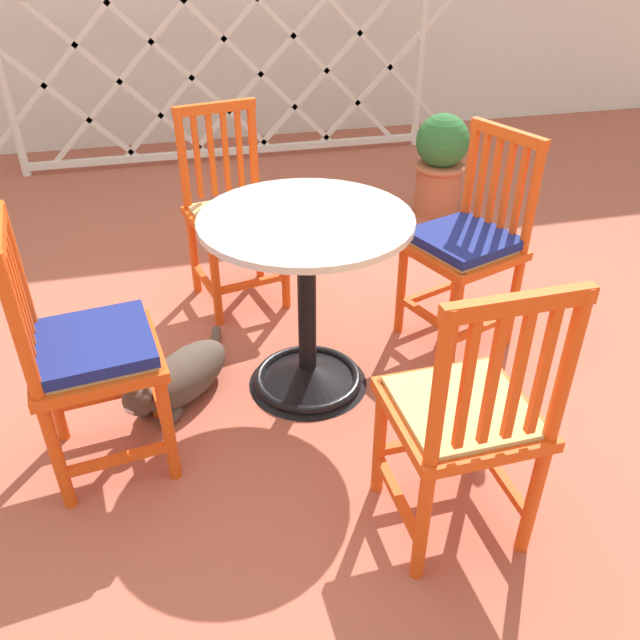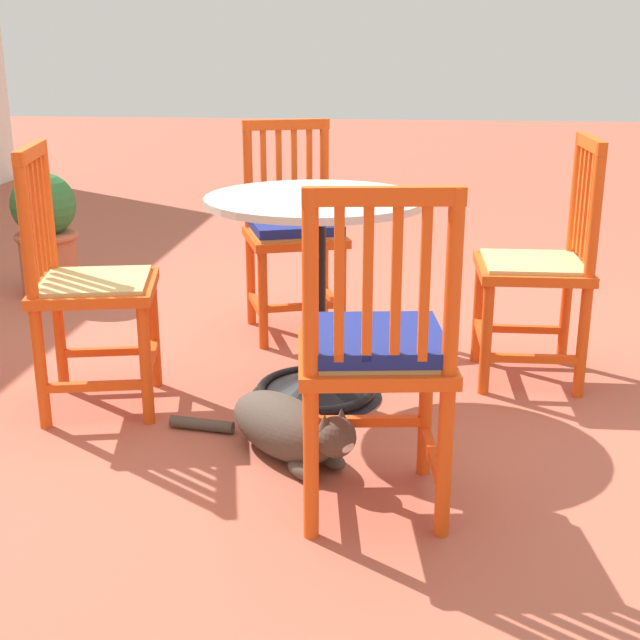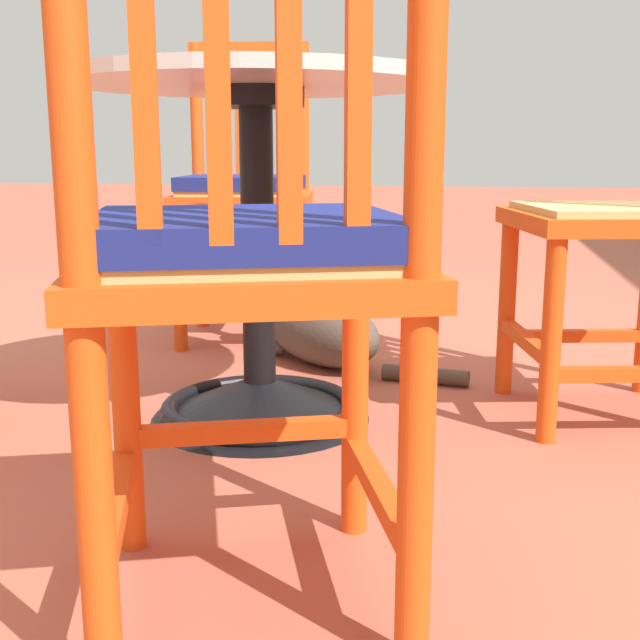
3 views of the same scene
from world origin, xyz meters
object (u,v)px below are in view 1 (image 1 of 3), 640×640
orange_chair_by_planter (88,354)px  orange_chair_facing_out (466,419)px  orange_chair_tucked_in (233,215)px  orange_chair_at_corner (467,246)px  terracotta_planter (440,162)px  tabby_cat (179,379)px  cafe_table (307,324)px

orange_chair_by_planter → orange_chair_facing_out: (1.03, -0.56, -0.01)m
orange_chair_tucked_in → orange_chair_at_corner: same height
orange_chair_by_planter → terracotta_planter: 2.62m
orange_chair_at_corner → terracotta_planter: size_ratio=1.47×
orange_chair_at_corner → tabby_cat: orange_chair_at_corner is taller
orange_chair_facing_out → orange_chair_at_corner: size_ratio=1.00×
orange_chair_facing_out → terracotta_planter: 2.48m
cafe_table → orange_chair_by_planter: 0.82m
terracotta_planter → cafe_table: bearing=-128.3°
orange_chair_by_planter → tabby_cat: 0.51m
orange_chair_tucked_in → orange_chair_by_planter: bearing=-120.5°
orange_chair_by_planter → tabby_cat: size_ratio=1.40×
orange_chair_by_planter → terracotta_planter: (1.95, 1.75, -0.12)m
orange_chair_by_planter → orange_chair_facing_out: 1.17m
cafe_table → orange_chair_tucked_in: orange_chair_tucked_in is taller
cafe_table → orange_chair_at_corner: (0.73, 0.18, 0.16)m
cafe_table → orange_chair_facing_out: size_ratio=0.83×
orange_chair_by_planter → orange_chair_at_corner: same height
tabby_cat → orange_chair_facing_out: bearing=-46.9°
cafe_table → tabby_cat: cafe_table is taller
orange_chair_at_corner → tabby_cat: bearing=-172.7°
orange_chair_tucked_in → terracotta_planter: (1.36, 0.74, -0.11)m
orange_chair_facing_out → terracotta_planter: bearing=68.2°
orange_chair_at_corner → orange_chair_by_planter: bearing=-164.1°
orange_chair_tucked_in → orange_chair_by_planter: same height
orange_chair_tucked_in → tabby_cat: size_ratio=1.40×
cafe_table → terracotta_planter: size_ratio=1.23×
terracotta_planter → orange_chair_facing_out: bearing=-111.8°
cafe_table → orange_chair_by_planter: bearing=-162.4°
orange_chair_by_planter → orange_chair_facing_out: same height
orange_chair_tucked_in → orange_chair_facing_out: (0.44, -1.57, 0.00)m
tabby_cat → terracotta_planter: bearing=41.2°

